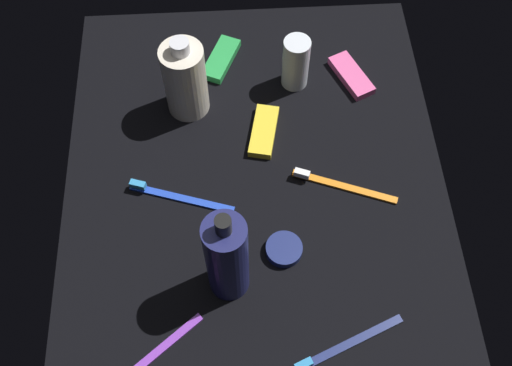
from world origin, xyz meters
TOP-DOWN VIEW (x-y plane):
  - ground_plane at (0.00, 0.00)cm, footprint 84.00×64.00cm
  - lotion_bottle at (-15.52, 4.99)cm, footprint 6.12×6.12cm
  - bodywash_bottle at (18.55, 11.11)cm, footprint 7.46×7.46cm
  - deodorant_stick at (22.97, -8.45)cm, footprint 4.81×4.81cm
  - toothbrush_blue at (-0.30, 13.44)cm, footprint 6.69×17.49cm
  - toothbrush_purple at (-26.99, 17.45)cm, footprint 12.03×14.92cm
  - toothbrush_navy at (-26.58, -10.96)cm, footprint 7.91×17.12cm
  - toothbrush_orange at (-0.05, -13.79)cm, footprint 7.56×17.24cm
  - snack_bar_pink at (23.20, -19.13)cm, footprint 11.13×7.91cm
  - snack_bar_yellow at (11.60, -2.05)cm, footprint 11.02×6.13cm
  - snack_bar_green at (28.58, 4.99)cm, footprint 11.13×7.91cm
  - cream_tin_left at (-10.95, -3.79)cm, footprint 5.81×5.81cm

SIDE VIEW (x-z plane):
  - ground_plane at x=0.00cm, z-range -1.20..0.00cm
  - toothbrush_blue at x=-0.30cm, z-range -0.44..1.66cm
  - toothbrush_purple at x=-26.99cm, z-range -0.44..1.66cm
  - toothbrush_navy at x=-26.58cm, z-range -0.44..1.66cm
  - toothbrush_orange at x=-0.05cm, z-range -0.44..1.66cm
  - snack_bar_pink at x=23.20cm, z-range 0.00..1.50cm
  - snack_bar_yellow at x=11.60cm, z-range 0.00..1.50cm
  - snack_bar_green at x=28.58cm, z-range 0.00..1.50cm
  - cream_tin_left at x=-10.95cm, z-range 0.00..1.54cm
  - deodorant_stick at x=22.97cm, z-range 0.00..10.53cm
  - bodywash_bottle at x=18.55cm, z-range -0.87..15.69cm
  - lotion_bottle at x=-15.52cm, z-range -1.20..20.46cm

